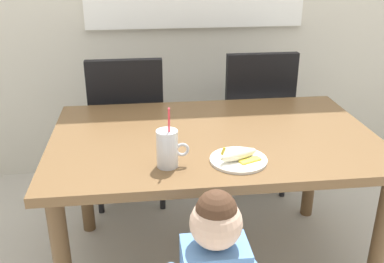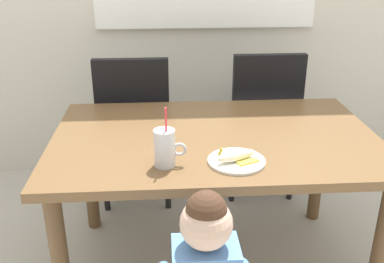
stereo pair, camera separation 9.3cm
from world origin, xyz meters
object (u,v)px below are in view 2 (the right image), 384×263
at_px(peeled_banana, 237,156).
at_px(dining_table, 215,153).
at_px(snack_plate, 236,161).
at_px(milk_cup, 165,150).
at_px(dining_chair_left, 135,122).
at_px(dining_chair_right, 262,116).

bearing_deg(peeled_banana, dining_table, 100.67).
xyz_separation_m(dining_table, snack_plate, (0.05, -0.28, 0.10)).
relative_size(dining_table, peeled_banana, 8.38).
bearing_deg(milk_cup, dining_table, 51.14).
bearing_deg(milk_cup, peeled_banana, -0.01).
xyz_separation_m(dining_chair_left, dining_chair_right, (0.79, 0.05, 0.00)).
bearing_deg(snack_plate, peeled_banana, -81.62).
bearing_deg(dining_chair_left, dining_chair_right, -176.20).
xyz_separation_m(dining_chair_left, snack_plate, (0.46, -0.94, 0.20)).
height_order(snack_plate, peeled_banana, peeled_banana).
xyz_separation_m(dining_chair_right, snack_plate, (-0.33, -1.00, 0.20)).
distance_m(dining_table, milk_cup, 0.40).
distance_m(milk_cup, snack_plate, 0.29).
distance_m(milk_cup, peeled_banana, 0.29).
relative_size(dining_table, dining_chair_left, 1.53).
bearing_deg(snack_plate, dining_chair_left, 116.07).
relative_size(milk_cup, peeled_banana, 1.43).
xyz_separation_m(milk_cup, peeled_banana, (0.28, -0.00, -0.04)).
bearing_deg(dining_chair_left, snack_plate, 116.07).
bearing_deg(dining_chair_right, milk_cup, 58.57).
height_order(dining_table, dining_chair_right, dining_chair_right).
bearing_deg(dining_table, peeled_banana, -79.33).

